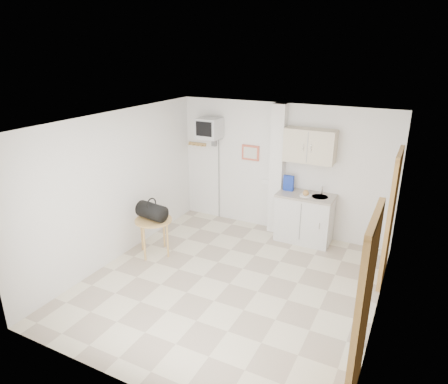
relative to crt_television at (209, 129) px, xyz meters
The scene contains 7 objects.
ground 3.15m from the crt_television, 54.36° to the right, with size 4.50×4.50×0.00m, color beige.
room_envelope 2.60m from the crt_television, 48.84° to the right, with size 4.24×4.54×2.55m.
kitchenette 2.32m from the crt_television, ahead, with size 1.03×0.58×2.10m.
crt_television is the anchor object (origin of this frame).
round_table 2.22m from the crt_television, 95.07° to the right, with size 0.64×0.64×0.65m.
duffel_bag 2.08m from the crt_television, 95.83° to the right, with size 0.56×0.36×0.39m.
water_bottle 4.65m from the crt_television, 36.98° to the right, with size 0.11×0.11×0.34m.
Camera 1 is at (2.34, -4.77, 3.43)m, focal length 32.00 mm.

